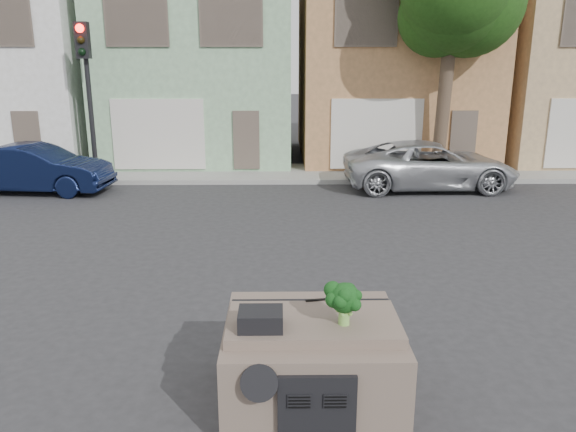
{
  "coord_description": "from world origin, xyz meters",
  "views": [
    {
      "loc": [
        -0.36,
        -8.86,
        3.9
      ],
      "look_at": [
        -0.23,
        0.5,
        1.3
      ],
      "focal_mm": 35.0,
      "sensor_mm": 36.0,
      "label": 1
    }
  ],
  "objects_px": {
    "traffic_signal": "(89,104)",
    "broccoli": "(344,303)",
    "navy_sedan": "(39,192)",
    "silver_pickup": "(428,188)"
  },
  "relations": [
    {
      "from": "silver_pickup",
      "to": "broccoli",
      "type": "height_order",
      "value": "broccoli"
    },
    {
      "from": "silver_pickup",
      "to": "traffic_signal",
      "type": "xyz_separation_m",
      "value": [
        -10.81,
        1.12,
        2.55
      ]
    },
    {
      "from": "broccoli",
      "to": "traffic_signal",
      "type": "bearing_deg",
      "value": 118.11
    },
    {
      "from": "navy_sedan",
      "to": "broccoli",
      "type": "bearing_deg",
      "value": -139.08
    },
    {
      "from": "silver_pickup",
      "to": "broccoli",
      "type": "xyz_separation_m",
      "value": [
        -3.99,
        -11.66,
        1.36
      ]
    },
    {
      "from": "silver_pickup",
      "to": "navy_sedan",
      "type": "bearing_deg",
      "value": 90.5
    },
    {
      "from": "traffic_signal",
      "to": "broccoli",
      "type": "relative_size",
      "value": 10.45
    },
    {
      "from": "traffic_signal",
      "to": "broccoli",
      "type": "bearing_deg",
      "value": -61.89
    },
    {
      "from": "navy_sedan",
      "to": "silver_pickup",
      "type": "distance_m",
      "value": 12.11
    },
    {
      "from": "traffic_signal",
      "to": "broccoli",
      "type": "height_order",
      "value": "traffic_signal"
    }
  ]
}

